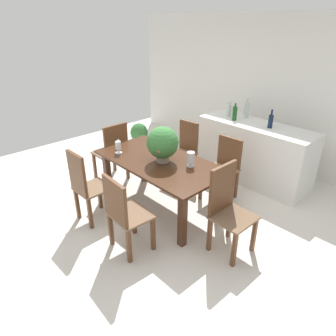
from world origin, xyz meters
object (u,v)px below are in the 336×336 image
at_px(wine_bottle_tall, 271,121).
at_px(crystal_vase_center_near, 118,147).
at_px(wine_glass, 118,141).
at_px(potted_plant_floor, 139,135).
at_px(chair_foot_end, 227,205).
at_px(flower_centerpiece, 163,143).
at_px(chair_head_end, 113,150).
at_px(kitchen_counter, 253,152).
at_px(dining_table, 160,168).
at_px(wine_bottle_green, 235,113).
at_px(crystal_vase_left, 191,158).
at_px(chair_far_left, 184,149).
at_px(wine_bottle_dark, 229,110).
at_px(chair_far_right, 224,165).
at_px(wine_bottle_amber, 247,110).
at_px(chair_near_right, 123,211).
at_px(chair_near_left, 86,185).

bearing_deg(wine_bottle_tall, crystal_vase_center_near, -121.03).
height_order(wine_glass, potted_plant_floor, wine_glass).
distance_m(chair_foot_end, flower_centerpiece, 1.18).
bearing_deg(chair_head_end, kitchen_counter, 138.26).
bearing_deg(crystal_vase_center_near, dining_table, 24.32).
height_order(dining_table, wine_bottle_green, wine_bottle_green).
bearing_deg(crystal_vase_left, wine_glass, -163.77).
distance_m(chair_far_left, potted_plant_floor, 1.65).
bearing_deg(wine_bottle_dark, wine_bottle_tall, -0.76).
height_order(crystal_vase_left, wine_bottle_green, wine_bottle_green).
height_order(wine_bottle_tall, wine_bottle_green, wine_bottle_tall).
xyz_separation_m(chair_head_end, chair_foot_end, (2.30, 0.00, 0.02)).
height_order(wine_glass, kitchen_counter, kitchen_counter).
bearing_deg(wine_bottle_green, crystal_vase_center_near, -107.17).
distance_m(chair_far_right, wine_bottle_amber, 1.21).
relative_size(chair_near_right, wine_glass, 6.16).
xyz_separation_m(chair_far_left, wine_bottle_green, (0.43, 0.73, 0.55)).
xyz_separation_m(flower_centerpiece, wine_glass, (-0.78, -0.17, -0.15)).
height_order(kitchen_counter, wine_bottle_dark, wine_bottle_dark).
relative_size(dining_table, chair_far_right, 1.97).
bearing_deg(wine_bottle_amber, wine_bottle_tall, -18.56).
relative_size(flower_centerpiece, wine_glass, 3.09).
distance_m(flower_centerpiece, wine_bottle_dark, 1.75).
bearing_deg(chair_near_left, wine_glass, -68.09).
bearing_deg(chair_near_right, crystal_vase_left, -86.80).
height_order(chair_near_right, chair_near_left, chair_near_left).
bearing_deg(crystal_vase_left, kitchen_counter, 90.77).
bearing_deg(dining_table, wine_bottle_tall, 70.39).
bearing_deg(wine_bottle_dark, chair_far_left, -106.59).
height_order(chair_far_right, wine_bottle_green, wine_bottle_green).
bearing_deg(chair_head_end, wine_bottle_amber, 147.69).
relative_size(chair_near_left, crystal_vase_left, 5.13).
bearing_deg(wine_bottle_amber, chair_head_end, -122.20).
height_order(chair_far_right, crystal_vase_left, crystal_vase_left).
distance_m(dining_table, chair_far_right, 1.01).
xyz_separation_m(chair_far_left, wine_bottle_dark, (0.24, 0.82, 0.55)).
xyz_separation_m(wine_bottle_dark, wine_bottle_green, (0.18, -0.09, 0.00)).
height_order(chair_far_left, wine_bottle_tall, wine_bottle_tall).
bearing_deg(wine_bottle_dark, crystal_vase_center_near, -101.46).
height_order(crystal_vase_left, wine_bottle_dark, wine_bottle_dark).
xyz_separation_m(chair_far_left, wine_glass, (-0.31, -1.08, 0.33)).
distance_m(dining_table, potted_plant_floor, 2.39).
distance_m(chair_foot_end, wine_bottle_dark, 2.25).
xyz_separation_m(crystal_vase_center_near, wine_glass, (-0.15, 0.10, 0.01)).
bearing_deg(wine_bottle_tall, chair_head_end, -135.59).
relative_size(wine_bottle_green, potted_plant_floor, 0.53).
xyz_separation_m(chair_far_left, chair_near_left, (0.01, -1.83, 0.02)).
distance_m(crystal_vase_left, wine_bottle_green, 1.55).
distance_m(flower_centerpiece, crystal_vase_left, 0.42).
bearing_deg(dining_table, crystal_vase_left, 22.74).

